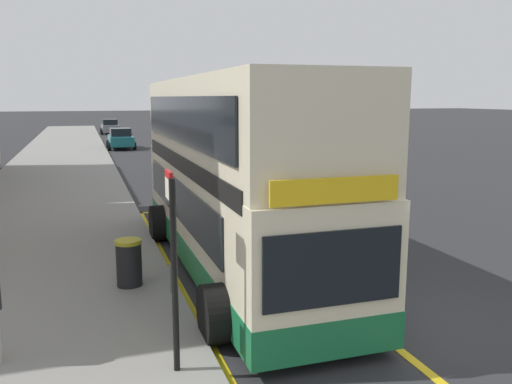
# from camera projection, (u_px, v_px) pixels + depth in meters

# --- Properties ---
(ground_plane) EXTENTS (260.00, 260.00, 0.00)m
(ground_plane) POSITION_uv_depth(u_px,v_px,m) (164.00, 152.00, 39.48)
(ground_plane) COLOR #28282B
(pavement_near) EXTENTS (6.00, 76.00, 0.14)m
(pavement_near) POSITION_uv_depth(u_px,v_px,m) (64.00, 154.00, 37.33)
(pavement_near) COLOR gray
(pavement_near) RESTS_ON ground
(double_decker_bus) EXTENTS (3.16, 10.61, 4.40)m
(double_decker_bus) POSITION_uv_depth(u_px,v_px,m) (232.00, 181.00, 12.38)
(double_decker_bus) COLOR beige
(double_decker_bus) RESTS_ON ground
(bus_bay_markings) EXTENTS (2.99, 14.01, 0.01)m
(bus_bay_markings) POSITION_uv_depth(u_px,v_px,m) (234.00, 269.00, 12.54)
(bus_bay_markings) COLOR gold
(bus_bay_markings) RESTS_ON ground
(bus_stop_sign) EXTENTS (0.09, 0.51, 2.84)m
(bus_stop_sign) POSITION_uv_depth(u_px,v_px,m) (173.00, 257.00, 7.41)
(bus_stop_sign) COLOR black
(bus_stop_sign) RESTS_ON pavement_near
(parked_car_grey_far) EXTENTS (2.09, 4.20, 1.62)m
(parked_car_grey_far) POSITION_uv_depth(u_px,v_px,m) (221.00, 146.00, 35.08)
(parked_car_grey_far) COLOR slate
(parked_car_grey_far) RESTS_ON ground
(parked_car_teal_kerbside) EXTENTS (2.09, 4.20, 1.62)m
(parked_car_teal_kerbside) POSITION_uv_depth(u_px,v_px,m) (121.00, 139.00, 41.80)
(parked_car_teal_kerbside) COLOR #196066
(parked_car_teal_kerbside) RESTS_ON ground
(parked_car_black_ahead) EXTENTS (2.09, 4.20, 1.62)m
(parked_car_black_ahead) POSITION_uv_depth(u_px,v_px,m) (326.00, 168.00, 24.41)
(parked_car_black_ahead) COLOR black
(parked_car_black_ahead) RESTS_ON ground
(parked_car_grey_behind) EXTENTS (2.09, 4.20, 1.62)m
(parked_car_grey_behind) POSITION_uv_depth(u_px,v_px,m) (110.00, 127.00, 58.84)
(parked_car_grey_behind) COLOR slate
(parked_car_grey_behind) RESTS_ON ground
(litter_bin) EXTENTS (0.55, 0.55, 0.97)m
(litter_bin) POSITION_uv_depth(u_px,v_px,m) (129.00, 262.00, 10.98)
(litter_bin) COLOR black
(litter_bin) RESTS_ON pavement_near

